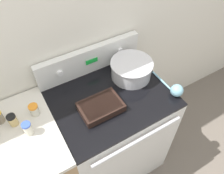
% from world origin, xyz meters
% --- Properties ---
extents(kitchen_wall, '(8.00, 0.05, 2.50)m').
position_xyz_m(kitchen_wall, '(0.00, 0.67, 1.25)').
color(kitchen_wall, silver).
rests_on(kitchen_wall, ground_plane).
extents(stove_range, '(0.79, 0.67, 0.95)m').
position_xyz_m(stove_range, '(0.00, 0.32, 0.47)').
color(stove_range, silver).
rests_on(stove_range, ground_plane).
extents(control_panel, '(0.79, 0.07, 0.20)m').
position_xyz_m(control_panel, '(0.00, 0.61, 1.05)').
color(control_panel, silver).
rests_on(control_panel, stove_range).
extents(side_counter, '(0.48, 0.64, 0.96)m').
position_xyz_m(side_counter, '(-0.63, 0.32, 0.48)').
color(side_counter, tan).
rests_on(side_counter, ground_plane).
extents(mixing_bowl, '(0.30, 0.30, 0.13)m').
position_xyz_m(mixing_bowl, '(0.22, 0.41, 1.02)').
color(mixing_bowl, silver).
rests_on(mixing_bowl, stove_range).
extents(casserole_dish, '(0.27, 0.19, 0.05)m').
position_xyz_m(casserole_dish, '(-0.11, 0.25, 0.97)').
color(casserole_dish, black).
rests_on(casserole_dish, stove_range).
extents(ladle, '(0.09, 0.29, 0.09)m').
position_xyz_m(ladle, '(0.38, 0.11, 0.99)').
color(ladle, '#7AB2C6').
rests_on(ladle, stove_range).
extents(spice_jar_orange_cap, '(0.06, 0.06, 0.08)m').
position_xyz_m(spice_jar_orange_cap, '(-0.48, 0.42, 1.00)').
color(spice_jar_orange_cap, beige).
rests_on(spice_jar_orange_cap, side_counter).
extents(spice_jar_blue_cap, '(0.05, 0.05, 0.09)m').
position_xyz_m(spice_jar_blue_cap, '(-0.55, 0.30, 1.00)').
color(spice_jar_blue_cap, beige).
rests_on(spice_jar_blue_cap, side_counter).
extents(spice_jar_black_cap, '(0.05, 0.05, 0.08)m').
position_xyz_m(spice_jar_black_cap, '(-0.61, 0.41, 1.00)').
color(spice_jar_black_cap, tan).
rests_on(spice_jar_black_cap, side_counter).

